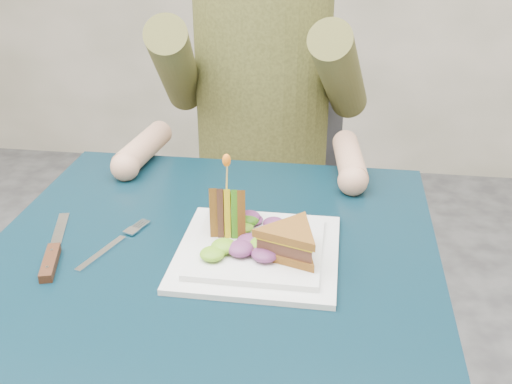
% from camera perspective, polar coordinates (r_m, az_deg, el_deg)
% --- Properties ---
extents(table, '(0.75, 0.75, 0.73)m').
position_cam_1_polar(table, '(1.04, -4.22, -9.27)').
color(table, black).
rests_on(table, ground).
extents(chair, '(0.42, 0.40, 0.93)m').
position_cam_1_polar(chair, '(1.73, 0.99, 1.98)').
color(chair, '#47474C').
rests_on(chair, ground).
extents(diner, '(0.54, 0.59, 0.74)m').
position_cam_1_polar(diner, '(1.50, 0.54, 13.26)').
color(diner, '#4C4C22').
rests_on(diner, chair).
extents(plate, '(0.26, 0.26, 0.02)m').
position_cam_1_polar(plate, '(0.98, 0.16, -5.59)').
color(plate, white).
rests_on(plate, table).
extents(sandwich_flat, '(0.15, 0.15, 0.05)m').
position_cam_1_polar(sandwich_flat, '(0.93, 3.30, -4.77)').
color(sandwich_flat, brown).
rests_on(sandwich_flat, plate).
extents(sandwich_upright, '(0.08, 0.13, 0.13)m').
position_cam_1_polar(sandwich_upright, '(1.00, -2.71, -1.79)').
color(sandwich_upright, brown).
rests_on(sandwich_upright, plate).
extents(fork, '(0.07, 0.17, 0.01)m').
position_cam_1_polar(fork, '(1.03, -13.52, -4.93)').
color(fork, silver).
rests_on(fork, table).
extents(knife, '(0.08, 0.22, 0.02)m').
position_cam_1_polar(knife, '(1.02, -18.86, -5.81)').
color(knife, silver).
rests_on(knife, table).
extents(toothpick, '(0.01, 0.01, 0.06)m').
position_cam_1_polar(toothpick, '(0.97, -2.79, 1.52)').
color(toothpick, tan).
rests_on(toothpick, sandwich_upright).
extents(toothpick_frill, '(0.01, 0.01, 0.02)m').
position_cam_1_polar(toothpick_frill, '(0.96, -2.83, 3.03)').
color(toothpick_frill, orange).
rests_on(toothpick_frill, sandwich_upright).
extents(lettuce_spill, '(0.15, 0.13, 0.02)m').
position_cam_1_polar(lettuce_spill, '(0.98, 0.54, -4.25)').
color(lettuce_spill, '#337A14').
rests_on(lettuce_spill, plate).
extents(onion_ring, '(0.04, 0.04, 0.02)m').
position_cam_1_polar(onion_ring, '(0.97, 1.09, -4.19)').
color(onion_ring, '#9E4C7A').
rests_on(onion_ring, plate).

